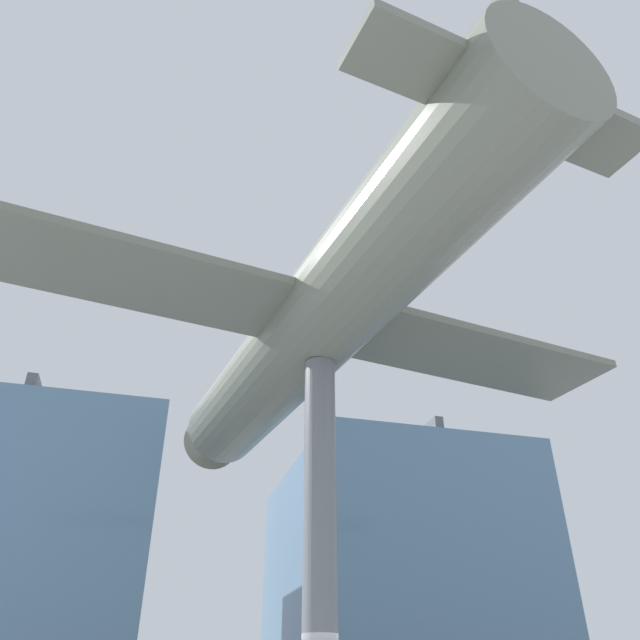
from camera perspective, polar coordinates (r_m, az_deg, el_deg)
glass_pavilion_left at (r=27.79m, az=-26.13°, el=-20.56°), size 9.41×12.34×11.19m
glass_pavilion_right at (r=29.42m, az=6.97°, el=-23.64°), size 9.41×12.34×11.19m
support_pylon_central at (r=11.96m, az=0.00°, el=-20.48°), size 0.63×0.63×7.62m
suspended_airplane at (r=13.98m, az=-0.55°, el=-0.59°), size 15.38×16.10×3.26m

